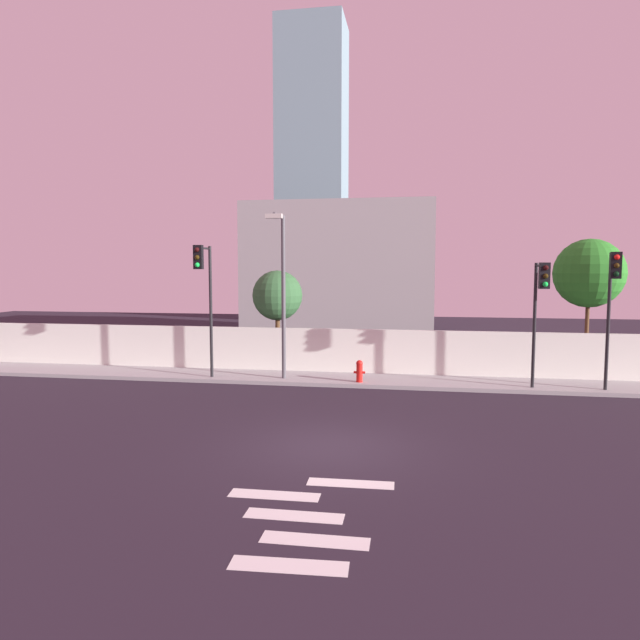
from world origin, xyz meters
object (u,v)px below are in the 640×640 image
at_px(traffic_light_center, 204,283).
at_px(roadside_tree_leftmost, 277,296).
at_px(traffic_light_right, 540,298).
at_px(roadside_tree_midleft, 589,274).
at_px(traffic_light_left, 612,291).
at_px(fire_hydrant, 359,370).
at_px(street_lamp_curbside, 282,283).

xyz_separation_m(traffic_light_center, roadside_tree_leftmost, (2.02, 3.43, -0.63)).
distance_m(traffic_light_right, roadside_tree_leftmost, 10.79).
relative_size(traffic_light_right, roadside_tree_midleft, 0.80).
bearing_deg(traffic_light_left, fire_hydrant, 177.50).
bearing_deg(street_lamp_curbside, roadside_tree_midleft, 13.64).
xyz_separation_m(traffic_light_left, fire_hydrant, (-8.71, 0.38, -3.07)).
bearing_deg(traffic_light_center, traffic_light_left, 0.43).
xyz_separation_m(traffic_light_right, fire_hydrant, (-6.35, 0.40, -2.83)).
xyz_separation_m(traffic_light_left, roadside_tree_leftmost, (-12.62, 3.32, -0.41)).
xyz_separation_m(traffic_light_left, roadside_tree_midleft, (0.17, 3.32, 0.58)).
height_order(traffic_light_left, roadside_tree_midleft, roadside_tree_midleft).
height_order(traffic_light_left, roadside_tree_leftmost, traffic_light_left).
bearing_deg(fire_hydrant, roadside_tree_midleft, 18.34).
distance_m(traffic_light_right, street_lamp_curbside, 9.38).
distance_m(traffic_light_left, roadside_tree_leftmost, 13.06).
distance_m(traffic_light_left, traffic_light_right, 2.37).
relative_size(traffic_light_left, roadside_tree_midleft, 0.86).
relative_size(traffic_light_right, street_lamp_curbside, 0.71).
bearing_deg(traffic_light_right, roadside_tree_leftmost, 161.94).
relative_size(fire_hydrant, roadside_tree_leftmost, 0.19).
bearing_deg(roadside_tree_midleft, traffic_light_left, -92.86).
height_order(roadside_tree_leftmost, roadside_tree_midleft, roadside_tree_midleft).
distance_m(street_lamp_curbside, roadside_tree_leftmost, 3.09).
relative_size(traffic_light_left, fire_hydrant, 5.79).
xyz_separation_m(traffic_light_center, roadside_tree_midleft, (14.81, 3.43, 0.36)).
distance_m(traffic_light_right, roadside_tree_midleft, 4.27).
xyz_separation_m(traffic_light_center, traffic_light_right, (12.28, 0.09, -0.46)).
bearing_deg(fire_hydrant, traffic_light_left, -2.50).
xyz_separation_m(street_lamp_curbside, roadside_tree_midleft, (11.89, 2.88, 0.37)).
height_order(fire_hydrant, roadside_tree_leftmost, roadside_tree_leftmost).
xyz_separation_m(street_lamp_curbside, fire_hydrant, (3.01, -0.06, -3.29)).
bearing_deg(street_lamp_curbside, fire_hydrant, -1.11).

